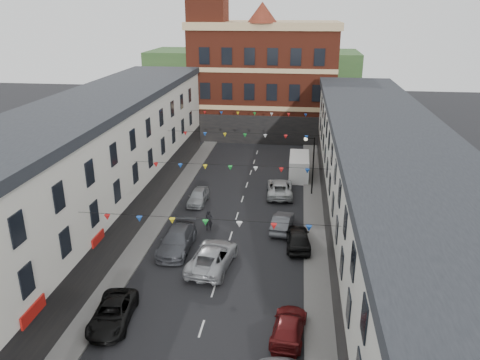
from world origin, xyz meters
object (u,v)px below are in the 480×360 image
at_px(car_right_d, 298,238).
at_px(white_van, 299,166).
at_px(moving_car, 212,256).
at_px(street_lamp, 311,158).
at_px(car_left_d, 177,240).
at_px(car_right_c, 289,327).
at_px(car_right_e, 282,222).
at_px(car_left_c, 113,313).
at_px(pedestrian, 209,221).
at_px(car_left_e, 198,196).
at_px(car_right_f, 280,188).

xyz_separation_m(car_right_d, white_van, (-0.05, 16.45, 0.42)).
height_order(moving_car, white_van, white_van).
distance_m(street_lamp, car_left_d, 16.75).
bearing_deg(car_right_c, car_left_d, -40.16).
bearing_deg(moving_car, street_lamp, -108.73).
distance_m(car_right_e, white_van, 13.66).
distance_m(car_left_c, pedestrian, 13.40).
bearing_deg(pedestrian, car_right_c, -73.52).
distance_m(car_right_c, pedestrian, 14.71).
distance_m(car_left_e, car_right_e, 9.59).
bearing_deg(car_left_d, car_right_d, 10.31).
height_order(car_right_c, car_right_f, car_right_f).
relative_size(car_left_d, car_right_c, 1.27).
bearing_deg(car_left_d, car_left_c, -98.96).
distance_m(street_lamp, car_right_f, 4.34).
bearing_deg(car_right_c, white_van, -84.92).
relative_size(white_van, pedestrian, 3.08).
height_order(street_lamp, car_right_e, street_lamp).
bearing_deg(car_right_e, car_left_c, 62.44).
xyz_separation_m(car_left_e, car_right_c, (9.22, -18.54, -0.04)).
height_order(car_right_e, moving_car, moving_car).
height_order(car_right_e, car_right_f, car_right_f).
height_order(car_left_c, car_right_c, car_left_c).
xyz_separation_m(car_left_c, car_right_d, (10.86, 10.94, 0.12)).
distance_m(street_lamp, car_right_e, 9.20).
distance_m(car_left_c, car_right_e, 16.78).
xyz_separation_m(car_left_d, car_left_e, (-0.29, 9.31, -0.13)).
xyz_separation_m(car_left_c, moving_car, (4.74, 7.14, 0.16)).
height_order(car_left_e, car_right_d, car_right_d).
xyz_separation_m(car_right_d, moving_car, (-6.13, -3.80, 0.03)).
height_order(street_lamp, moving_car, street_lamp).
xyz_separation_m(car_right_e, white_van, (1.27, 13.59, 0.51)).
height_order(car_left_c, white_van, white_van).
height_order(car_right_e, white_van, white_van).
height_order(car_left_c, pedestrian, pedestrian).
distance_m(car_left_e, car_right_f, 8.29).
relative_size(car_right_f, moving_car, 0.92).
height_order(car_left_d, pedestrian, pedestrian).
bearing_deg(car_right_e, white_van, -88.24).
height_order(car_left_d, moving_car, moving_car).
distance_m(car_right_d, pedestrian, 7.77).
bearing_deg(car_right_f, car_right_e, 90.95).
height_order(car_right_d, car_right_e, car_right_d).
relative_size(car_left_d, pedestrian, 3.18).
relative_size(car_left_e, car_right_e, 0.95).
relative_size(car_right_d, car_right_e, 1.09).
relative_size(car_right_c, car_right_e, 1.05).
xyz_separation_m(car_right_c, moving_car, (-5.73, 7.06, 0.17)).
bearing_deg(car_right_d, car_right_f, -85.11).
bearing_deg(pedestrian, car_left_c, -116.94).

